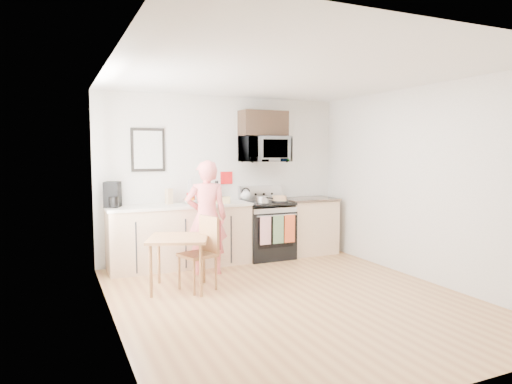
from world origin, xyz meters
name	(u,v)px	position (x,y,z in m)	size (l,w,h in m)	color
floor	(291,298)	(0.00, 0.00, 0.00)	(4.60, 4.60, 0.00)	#99633B
back_wall	(223,178)	(0.00, 2.30, 1.30)	(4.00, 0.04, 2.60)	beige
front_wall	(451,213)	(0.00, -2.30, 1.30)	(4.00, 0.04, 2.60)	beige
left_wall	(112,196)	(-2.00, 0.00, 1.30)	(0.04, 4.60, 2.60)	beige
right_wall	(424,184)	(2.00, 0.00, 1.30)	(0.04, 4.60, 2.60)	beige
ceiling	(293,74)	(0.00, 0.00, 2.60)	(4.00, 4.60, 0.04)	white
window	(106,167)	(-1.96, 0.80, 1.55)	(0.06, 1.40, 1.50)	white
cabinet_left	(180,237)	(-0.80, 2.00, 0.45)	(2.10, 0.60, 0.90)	tan
countertop_left	(180,206)	(-0.80, 2.00, 0.92)	(2.14, 0.64, 0.04)	beige
cabinet_right	(309,227)	(1.43, 2.00, 0.45)	(0.84, 0.60, 0.90)	tan
countertop_right	(309,199)	(1.43, 2.00, 0.92)	(0.88, 0.64, 0.04)	black
range	(267,231)	(0.63, 1.98, 0.44)	(0.76, 0.70, 1.16)	black
microwave	(264,149)	(0.63, 2.08, 1.76)	(0.76, 0.51, 0.42)	#ACADB1
upper_cabinet	(263,123)	(0.63, 2.12, 2.18)	(0.76, 0.35, 0.40)	black
wall_art	(148,150)	(-1.20, 2.28, 1.75)	(0.50, 0.04, 0.65)	black
wall_trivet	(226,178)	(0.05, 2.28, 1.30)	(0.20, 0.02, 0.20)	#A80E10
person	(207,217)	(-0.56, 1.45, 0.80)	(0.59, 0.38, 1.61)	#DA3B47
dining_table	(178,243)	(-1.12, 0.87, 0.59)	(0.80, 0.80, 0.67)	brown
chair	(206,242)	(-0.78, 0.82, 0.59)	(0.52, 0.49, 0.91)	brown
knife_block	(216,194)	(-0.16, 2.20, 1.05)	(0.10, 0.14, 0.22)	brown
utensil_crock	(191,193)	(-0.60, 2.11, 1.09)	(0.12, 0.12, 0.37)	#A80E10
fruit_bowl	(190,201)	(-0.63, 2.06, 0.98)	(0.26, 0.26, 0.10)	white
milk_carton	(169,196)	(-0.93, 2.12, 1.06)	(0.09, 0.09, 0.23)	tan
coffee_maker	(113,195)	(-1.75, 2.07, 1.11)	(0.28, 0.33, 0.36)	black
bread_bag	(221,200)	(-0.19, 1.88, 0.99)	(0.27, 0.13, 0.10)	tan
cake	(279,199)	(0.78, 1.84, 0.97)	(0.28, 0.28, 0.09)	black
kettle	(246,195)	(0.35, 2.19, 1.02)	(0.17, 0.17, 0.21)	white
pot	(263,200)	(0.47, 1.79, 0.97)	(0.20, 0.33, 0.10)	#ACADB1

